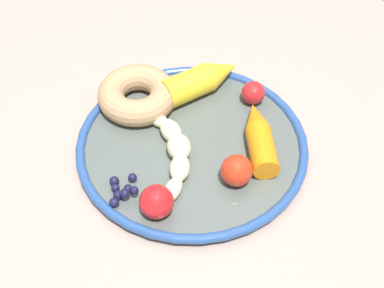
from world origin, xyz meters
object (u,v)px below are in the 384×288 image
at_px(dining_table, 170,196).
at_px(tomato_far, 157,202).
at_px(tomato_near, 237,170).
at_px(tomato_mid, 253,93).
at_px(plate, 192,145).
at_px(carrot_orange, 259,136).
at_px(carrot_yellow, 202,80).
at_px(donut, 137,95).
at_px(blueberry_pile, 122,190).
at_px(banana, 173,149).

height_order(dining_table, tomato_far, tomato_far).
bearing_deg(tomato_near, tomato_mid, -49.57).
height_order(plate, tomato_near, tomato_near).
height_order(plate, tomato_far, tomato_far).
bearing_deg(carrot_orange, tomato_mid, -36.02).
xyz_separation_m(carrot_yellow, donut, (0.03, 0.09, -0.00)).
relative_size(plate, carrot_yellow, 2.50).
relative_size(plate, tomato_near, 7.63).
height_order(donut, tomato_far, tomato_far).
bearing_deg(donut, plate, -172.17).
distance_m(dining_table, plate, 0.10).
xyz_separation_m(plate, carrot_yellow, (0.07, -0.07, 0.02)).
relative_size(carrot_yellow, tomato_far, 2.97).
height_order(dining_table, blueberry_pile, blueberry_pile).
height_order(tomato_near, tomato_mid, tomato_near).
relative_size(blueberry_pile, tomato_mid, 1.52).
height_order(dining_table, carrot_orange, carrot_orange).
height_order(dining_table, plate, plate).
bearing_deg(carrot_yellow, dining_table, 120.09).
distance_m(plate, banana, 0.03).
xyz_separation_m(dining_table, donut, (0.09, -0.02, 0.12)).
bearing_deg(dining_table, donut, -10.13).
bearing_deg(carrot_orange, carrot_yellow, -2.60).
relative_size(tomato_near, tomato_mid, 1.21).
xyz_separation_m(carrot_orange, tomato_far, (-0.01, 0.16, 0.00)).
distance_m(carrot_yellow, blueberry_pile, 0.20).
height_order(dining_table, tomato_mid, tomato_mid).
bearing_deg(banana, carrot_orange, -117.71).
bearing_deg(banana, tomato_far, 131.18).
bearing_deg(donut, carrot_orange, -152.55).
bearing_deg(dining_table, tomato_far, 137.18).
relative_size(carrot_yellow, blueberry_pile, 2.44).
distance_m(donut, blueberry_pile, 0.15).
xyz_separation_m(carrot_yellow, blueberry_pile, (-0.08, 0.19, -0.01)).
relative_size(carrot_orange, donut, 1.06).
relative_size(dining_table, blueberry_pile, 22.12).
height_order(dining_table, donut, donut).
relative_size(carrot_yellow, donut, 1.11).
relative_size(plate, tomato_far, 7.43).
distance_m(dining_table, banana, 0.11).
height_order(blueberry_pile, tomato_near, tomato_near).
distance_m(donut, tomato_far, 0.18).
distance_m(dining_table, donut, 0.15).
bearing_deg(tomato_near, tomato_far, 78.70).
height_order(tomato_near, tomato_far, tomato_far).
height_order(dining_table, carrot_yellow, carrot_yellow).
height_order(blueberry_pile, tomato_far, tomato_far).
height_order(carrot_orange, tomato_near, tomato_near).
bearing_deg(dining_table, carrot_orange, -123.65).
relative_size(dining_table, plate, 3.63).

